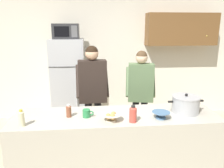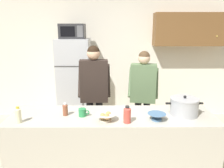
{
  "view_description": "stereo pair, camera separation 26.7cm",
  "coord_description": "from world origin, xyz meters",
  "views": [
    {
      "loc": [
        -0.29,
        -2.48,
        1.96
      ],
      "look_at": [
        0.0,
        0.55,
        1.17
      ],
      "focal_mm": 35.06,
      "sensor_mm": 36.0,
      "label": 1
    },
    {
      "loc": [
        -0.02,
        -2.49,
        1.96
      ],
      "look_at": [
        0.0,
        0.55,
        1.17
      ],
      "focal_mm": 35.06,
      "sensor_mm": 36.0,
      "label": 2
    }
  ],
  "objects": [
    {
      "name": "bottle_far_corner",
      "position": [
        -0.57,
        0.0,
        1.0
      ],
      "size": [
        0.06,
        0.06,
        0.16
      ],
      "color": "brown",
      "rests_on": "kitchen_island"
    },
    {
      "name": "microwave",
      "position": [
        -0.75,
        1.83,
        1.89
      ],
      "size": [
        0.48,
        0.37,
        0.28
      ],
      "color": "#2D2D30",
      "rests_on": "refrigerator"
    },
    {
      "name": "bottle_mid_counter",
      "position": [
        0.16,
        -0.22,
        1.02
      ],
      "size": [
        0.08,
        0.08,
        0.2
      ],
      "color": "#D84C3F",
      "rests_on": "kitchen_island"
    },
    {
      "name": "empty_bowl",
      "position": [
        0.51,
        -0.15,
        0.97
      ],
      "size": [
        0.21,
        0.21,
        0.08
      ],
      "color": "#4C7299",
      "rests_on": "kitchen_island"
    },
    {
      "name": "bottle_near_edge",
      "position": [
        -1.05,
        -0.21,
        1.01
      ],
      "size": [
        0.06,
        0.06,
        0.19
      ],
      "color": "beige",
      "rests_on": "kitchen_island"
    },
    {
      "name": "refrigerator",
      "position": [
        -0.75,
        1.85,
        0.87
      ],
      "size": [
        0.64,
        0.68,
        1.75
      ],
      "color": "#B7BABF",
      "rests_on": "ground"
    },
    {
      "name": "person_by_sink",
      "position": [
        0.51,
        0.92,
        1.0
      ],
      "size": [
        0.54,
        0.47,
        1.61
      ],
      "color": "black",
      "rests_on": "ground"
    },
    {
      "name": "cooking_pot",
      "position": [
        0.88,
        0.01,
        1.03
      ],
      "size": [
        0.45,
        0.34,
        0.25
      ],
      "color": "#ADAFB5",
      "rests_on": "kitchen_island"
    },
    {
      "name": "back_wall_unit",
      "position": [
        0.24,
        2.27,
        1.39
      ],
      "size": [
        6.0,
        0.48,
        2.6
      ],
      "color": "silver",
      "rests_on": "ground"
    },
    {
      "name": "person_near_pot",
      "position": [
        -0.28,
        0.82,
        1.07
      ],
      "size": [
        0.53,
        0.43,
        1.7
      ],
      "color": "black",
      "rests_on": "ground"
    },
    {
      "name": "bread_bowl",
      "position": [
        -0.08,
        -0.17,
        0.97
      ],
      "size": [
        0.23,
        0.23,
        0.1
      ],
      "color": "beige",
      "rests_on": "kitchen_island"
    },
    {
      "name": "coffee_mug",
      "position": [
        -0.36,
        -0.03,
        0.97
      ],
      "size": [
        0.13,
        0.09,
        0.1
      ],
      "color": "#2D8C4C",
      "rests_on": "kitchen_island"
    },
    {
      "name": "kitchen_island",
      "position": [
        0.0,
        0.0,
        0.46
      ],
      "size": [
        2.5,
        0.68,
        0.92
      ],
      "primitive_type": "cube",
      "color": "#BCB7A8",
      "rests_on": "ground"
    }
  ]
}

